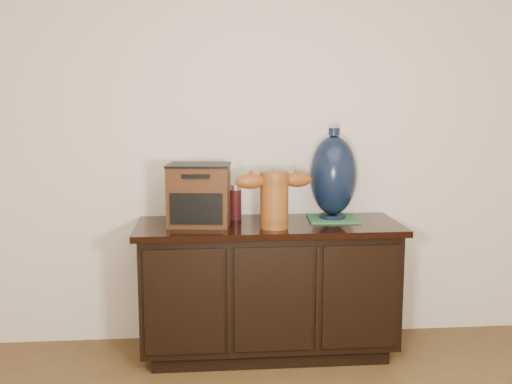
{
  "coord_description": "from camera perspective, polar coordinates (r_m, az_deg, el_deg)",
  "views": [
    {
      "loc": [
        -0.36,
        -1.01,
        1.43
      ],
      "look_at": [
        -0.07,
        2.18,
        0.94
      ],
      "focal_mm": 42.0,
      "sensor_mm": 36.0,
      "label": 1
    }
  ],
  "objects": [
    {
      "name": "sideboard",
      "position": [
        3.42,
        1.18,
        -9.06
      ],
      "size": [
        1.46,
        0.56,
        0.75
      ],
      "color": "black",
      "rests_on": "ground"
    },
    {
      "name": "lamp_base",
      "position": [
        3.43,
        7.37,
        1.55
      ],
      "size": [
        0.28,
        0.28,
        0.52
      ],
      "rotation": [
        0.0,
        0.0,
        -0.06
      ],
      "color": "black",
      "rests_on": "green_mat"
    },
    {
      "name": "terracotta_vessel",
      "position": [
        3.18,
        1.75,
        -0.44
      ],
      "size": [
        0.43,
        0.18,
        0.3
      ],
      "rotation": [
        0.0,
        0.0,
        0.19
      ],
      "color": "brown",
      "rests_on": "sideboard"
    },
    {
      "name": "green_mat",
      "position": [
        3.47,
        7.29,
        -2.54
      ],
      "size": [
        0.29,
        0.29,
        0.01
      ],
      "primitive_type": "cube",
      "rotation": [
        0.0,
        0.0,
        -0.06
      ],
      "color": "#2E663A",
      "rests_on": "sideboard"
    },
    {
      "name": "tv_radio",
      "position": [
        3.28,
        -5.43,
        -0.24
      ],
      "size": [
        0.36,
        0.31,
        0.34
      ],
      "rotation": [
        0.0,
        0.0,
        -0.12
      ],
      "color": "#3D200F",
      "rests_on": "sideboard"
    },
    {
      "name": "room",
      "position": [
        1.08,
        14.27,
        1.55
      ],
      "size": [
        5.0,
        5.0,
        5.0
      ],
      "color": "#50381B",
      "rests_on": "ground"
    },
    {
      "name": "spray_can",
      "position": [
        3.43,
        -1.97,
        -0.99
      ],
      "size": [
        0.07,
        0.07,
        0.2
      ],
      "color": "#530E13",
      "rests_on": "sideboard"
    }
  ]
}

